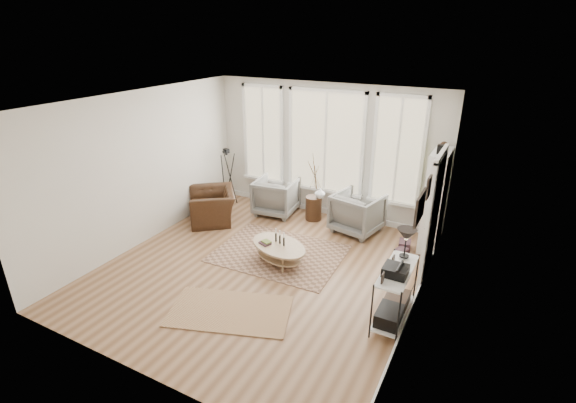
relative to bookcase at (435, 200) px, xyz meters
The scene contains 17 objects.
room 3.30m from the bookcase, 137.70° to the right, with size 5.50×5.54×2.90m.
bay_window 2.57m from the bookcase, 168.63° to the left, with size 4.14×0.12×2.24m.
door 1.10m from the bookcase, 82.91° to the right, with size 0.09×1.06×2.22m.
bookcase is the anchor object (origin of this frame).
low_shelf 2.56m from the bookcase, 91.28° to the right, with size 0.38×1.08×1.30m.
wall_art 2.66m from the bookcase, 86.75° to the right, with size 0.04×0.88×0.44m.
rug_main 3.07m from the bookcase, 146.33° to the right, with size 2.31×1.73×0.01m, color brown.
rug_runner 4.25m from the bookcase, 122.86° to the right, with size 1.78×0.99×0.01m, color brown.
coffee_table 3.05m from the bookcase, 140.27° to the right, with size 1.34×1.10×0.53m.
armchair_left 3.43m from the bookcase, behind, with size 0.88×0.90×0.82m, color slate.
armchair_right 1.56m from the bookcase, behind, with size 0.89×0.91×0.83m, color slate.
side_table 2.51m from the bookcase, behind, with size 0.35×0.35×1.48m.
vase 2.38m from the bookcase, behind, with size 0.22×0.22×0.23m, color silver.
accent_chair 4.56m from the bookcase, 167.10° to the right, with size 0.94×1.07×0.70m, color #351F12.
tripod_camera 4.68m from the bookcase, behind, with size 0.48×0.48×1.36m.
book_stack_near 1.02m from the bookcase, 136.50° to the right, with size 0.22×0.28×0.18m, color maroon.
book_stack_far 1.15m from the bookcase, 121.54° to the right, with size 0.17×0.22×0.14m, color maroon.
Camera 1 is at (3.33, -5.37, 3.91)m, focal length 26.00 mm.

